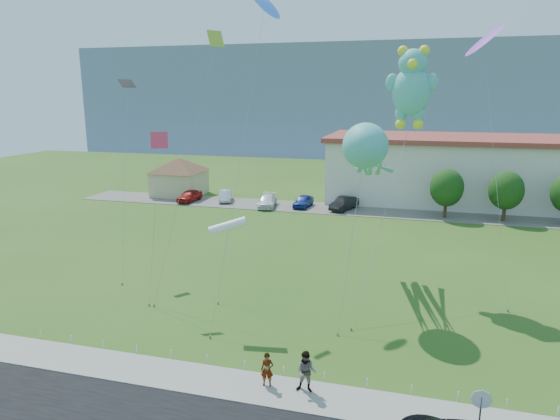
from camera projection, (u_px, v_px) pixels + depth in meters
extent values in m
plane|color=#2B5317|center=(271.00, 359.00, 25.67)|extent=(160.00, 160.00, 0.00)
cube|color=gray|center=(255.00, 388.00, 23.07)|extent=(80.00, 2.50, 0.10)
cube|color=#59544C|center=(355.00, 210.00, 58.54)|extent=(70.00, 6.00, 0.06)
cube|color=slate|center=(395.00, 97.00, 135.56)|extent=(160.00, 50.00, 25.00)
cube|color=tan|center=(180.00, 183.00, 67.17)|extent=(6.00, 6.00, 3.20)
pyramid|color=brown|center=(179.00, 165.00, 66.61)|extent=(9.20, 9.20, 1.80)
cylinder|color=red|center=(482.00, 399.00, 18.80)|extent=(0.76, 0.04, 0.76)
cylinder|color=white|center=(482.00, 399.00, 18.78)|extent=(0.80, 0.02, 0.80)
cylinder|color=white|center=(41.00, 335.00, 27.73)|extent=(0.05, 0.05, 0.50)
cylinder|color=white|center=(72.00, 340.00, 27.22)|extent=(0.05, 0.05, 0.50)
cylinder|color=white|center=(104.00, 344.00, 26.70)|extent=(0.05, 0.05, 0.50)
cylinder|color=white|center=(137.00, 349.00, 26.19)|extent=(0.05, 0.05, 0.50)
cylinder|color=white|center=(171.00, 354.00, 25.68)|extent=(0.05, 0.05, 0.50)
cylinder|color=white|center=(207.00, 360.00, 25.16)|extent=(0.05, 0.05, 0.50)
cylinder|color=white|center=(245.00, 365.00, 24.65)|extent=(0.05, 0.05, 0.50)
cylinder|color=white|center=(284.00, 371.00, 24.13)|extent=(0.05, 0.05, 0.50)
cylinder|color=white|center=(324.00, 377.00, 23.62)|extent=(0.05, 0.05, 0.50)
cylinder|color=white|center=(367.00, 383.00, 23.10)|extent=(0.05, 0.05, 0.50)
cylinder|color=white|center=(411.00, 390.00, 22.59)|extent=(0.05, 0.05, 0.50)
cylinder|color=white|center=(458.00, 397.00, 22.07)|extent=(0.05, 0.05, 0.50)
cylinder|color=white|center=(507.00, 404.00, 21.56)|extent=(0.05, 0.05, 0.50)
cylinder|color=white|center=(558.00, 412.00, 21.05)|extent=(0.05, 0.05, 0.50)
cylinder|color=#3F2B19|center=(445.00, 208.00, 54.79)|extent=(0.36, 0.36, 2.20)
ellipsoid|color=#14380F|center=(447.00, 188.00, 54.26)|extent=(3.60, 3.60, 4.14)
cylinder|color=#3F2B19|center=(504.00, 211.00, 53.24)|extent=(0.36, 0.36, 2.20)
ellipsoid|color=#14380F|center=(506.00, 190.00, 52.72)|extent=(3.60, 3.60, 4.14)
imported|color=gray|center=(267.00, 370.00, 23.03)|extent=(0.64, 0.48, 1.61)
imported|color=gray|center=(306.00, 372.00, 22.53)|extent=(0.96, 0.76, 1.95)
imported|color=#AC1915|center=(189.00, 196.00, 63.04)|extent=(2.09, 4.43, 1.47)
imported|color=silver|center=(225.00, 196.00, 63.24)|extent=(2.72, 4.42, 1.38)
imported|color=white|center=(267.00, 201.00, 60.13)|extent=(2.71, 5.11, 1.41)
imported|color=navy|center=(303.00, 201.00, 59.97)|extent=(2.06, 4.30, 1.42)
imported|color=black|center=(344.00, 203.00, 58.51)|extent=(3.09, 4.93, 1.53)
ellipsoid|color=#45AD98|center=(365.00, 146.00, 30.77)|extent=(2.85, 3.70, 2.85)
sphere|color=white|center=(355.00, 142.00, 29.78)|extent=(0.45, 0.45, 0.45)
sphere|color=white|center=(372.00, 143.00, 29.52)|extent=(0.45, 0.45, 0.45)
cylinder|color=slate|center=(338.00, 334.00, 28.17)|extent=(0.10, 0.10, 0.16)
cylinder|color=gray|center=(351.00, 244.00, 29.09)|extent=(0.64, 4.40, 9.26)
ellipsoid|color=#45AD98|center=(411.00, 92.00, 34.58)|extent=(2.62, 2.23, 3.28)
sphere|color=#45AD98|center=(413.00, 63.00, 34.14)|extent=(1.92, 1.92, 1.92)
sphere|color=yellow|center=(403.00, 51.00, 34.14)|extent=(0.71, 0.71, 0.71)
sphere|color=yellow|center=(424.00, 50.00, 33.78)|extent=(0.71, 0.71, 0.71)
sphere|color=yellow|center=(413.00, 64.00, 33.41)|extent=(0.71, 0.71, 0.71)
ellipsoid|color=#45AD98|center=(392.00, 83.00, 34.78)|extent=(0.91, 0.65, 1.27)
ellipsoid|color=#45AD98|center=(431.00, 83.00, 34.10)|extent=(0.91, 0.65, 1.27)
ellipsoid|color=#45AD98|center=(401.00, 114.00, 35.07)|extent=(0.81, 0.71, 1.31)
ellipsoid|color=#45AD98|center=(419.00, 114.00, 34.76)|extent=(0.81, 0.71, 1.31)
sphere|color=yellow|center=(400.00, 124.00, 35.05)|extent=(0.71, 0.71, 0.71)
sphere|color=yellow|center=(418.00, 124.00, 34.73)|extent=(0.71, 0.71, 0.71)
cylinder|color=slate|center=(351.00, 329.00, 28.76)|extent=(0.10, 0.10, 0.16)
cylinder|color=gray|center=(383.00, 217.00, 31.94)|extent=(2.45, 10.11, 10.92)
cube|color=black|center=(127.00, 83.00, 39.07)|extent=(1.29, 1.29, 0.86)
cylinder|color=slate|center=(122.00, 284.00, 35.67)|extent=(0.10, 0.10, 0.16)
cylinder|color=gray|center=(125.00, 180.00, 37.38)|extent=(2.49, 6.37, 13.80)
cone|color=blue|center=(265.00, 3.00, 34.27)|extent=(1.80, 1.33, 1.33)
cylinder|color=slate|center=(218.00, 303.00, 32.43)|extent=(0.10, 0.10, 0.16)
cylinder|color=gray|center=(242.00, 150.00, 33.36)|extent=(1.22, 6.98, 19.10)
cone|color=purple|center=(484.00, 40.00, 35.06)|extent=(1.80, 1.33, 1.33)
cylinder|color=slate|center=(508.00, 311.00, 31.25)|extent=(0.10, 0.10, 0.16)
cylinder|color=gray|center=(495.00, 168.00, 33.17)|extent=(2.04, 7.62, 16.69)
cylinder|color=white|center=(228.00, 226.00, 28.82)|extent=(0.50, 2.25, 0.87)
cylinder|color=slate|center=(210.00, 337.00, 27.87)|extent=(0.10, 0.10, 0.16)
cylinder|color=gray|center=(219.00, 281.00, 28.36)|extent=(0.27, 2.50, 5.55)
cube|color=#E1324D|center=(159.00, 140.00, 32.17)|extent=(1.29, 1.29, 0.86)
cylinder|color=slate|center=(149.00, 305.00, 32.14)|extent=(0.10, 0.10, 0.16)
cylinder|color=gray|center=(154.00, 223.00, 32.17)|extent=(0.04, 2.55, 10.07)
cube|color=#A9C22D|center=(216.00, 39.00, 32.27)|extent=(1.29, 1.29, 0.86)
cylinder|color=slate|center=(154.00, 305.00, 32.06)|extent=(0.10, 0.10, 0.16)
cylinder|color=gray|center=(185.00, 172.00, 32.18)|extent=(2.75, 5.04, 16.48)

